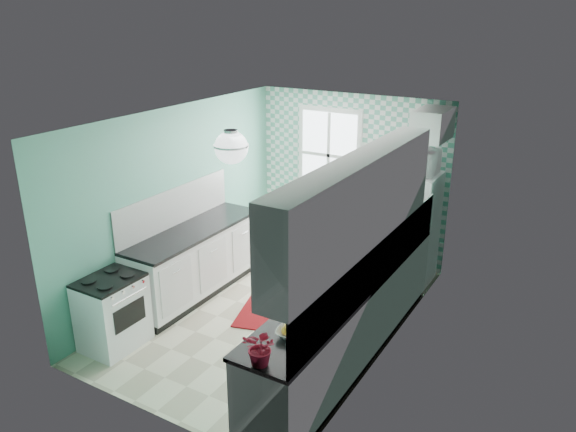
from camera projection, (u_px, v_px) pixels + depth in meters
The scene contains 26 objects.
floor at pixel (275, 314), 7.15m from camera, with size 3.00×4.40×0.02m, color beige.
ceiling at pixel (273, 116), 6.27m from camera, with size 3.00×4.40×0.02m, color white.
wall_back at pixel (351, 177), 8.49m from camera, with size 3.00×0.02×2.50m, color #58A58C.
wall_front at pixel (141, 299), 4.93m from camera, with size 3.00×0.02×2.50m, color #58A58C.
wall_left at pixel (177, 201), 7.43m from camera, with size 0.02×4.40×2.50m, color #58A58C.
wall_right at pixel (394, 247), 5.99m from camera, with size 0.02×4.40×2.50m, color #58A58C.
accent_wall at pixel (350, 177), 8.48m from camera, with size 3.00×0.01×2.50m, color #5FB298.
window at pixel (329, 155), 8.52m from camera, with size 1.04×0.05×1.44m.
backsplash_right at pixel (377, 265), 5.70m from camera, with size 0.02×3.60×0.51m, color white.
backsplash_left at pixel (175, 207), 7.38m from camera, with size 0.02×2.15×0.51m, color white.
upper_cabinets_right at pixel (358, 203), 5.36m from camera, with size 0.33×3.20×0.90m, color silver.
upper_cabinet_fridge at pixel (434, 124), 7.22m from camera, with size 0.40×0.74×0.40m, color silver.
ceiling_light at pixel (231, 147), 5.69m from camera, with size 0.34×0.34×0.35m.
base_cabinets_right at pixel (349, 322), 6.10m from camera, with size 0.60×3.60×0.90m, color white.
countertop_right at pixel (349, 283), 5.94m from camera, with size 0.63×3.60×0.04m, color black.
base_cabinets_left at pixel (195, 263), 7.50m from camera, with size 0.60×2.15×0.90m, color white.
countertop_left at pixel (194, 230), 7.33m from camera, with size 0.63×2.15×0.04m, color black.
fridge at pixel (409, 228), 7.77m from camera, with size 0.69×0.68×1.58m.
stove at pixel (112, 311), 6.33m from camera, with size 0.55×0.69×0.83m.
sink at pixel (385, 250), 6.71m from camera, with size 0.48×0.41×0.53m.
rug at pixel (274, 308), 7.25m from camera, with size 0.79×1.13×0.02m, color maroon.
dish_towel at pixel (364, 273), 7.14m from camera, with size 0.02×0.24×0.36m, color #5ABEA4.
fruit_bowl at pixel (292, 333), 4.92m from camera, with size 0.27×0.27×0.07m, color white.
potted_plant at pixel (261, 348), 4.48m from camera, with size 0.29×0.25×0.32m, color #BF0805.
soap_bottle at pixel (396, 237), 6.84m from camera, with size 0.08×0.08×0.18m, color #8FABBC.
microwave at pixel (415, 161), 7.44m from camera, with size 0.60×0.41×0.33m, color silver.
Camera 1 is at (3.33, -5.31, 3.66)m, focal length 35.00 mm.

